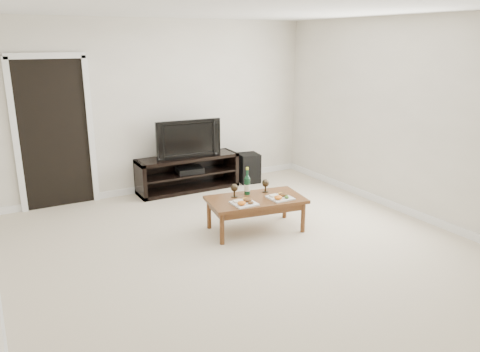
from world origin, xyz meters
name	(u,v)px	position (x,y,z in m)	size (l,w,h in m)	color
floor	(251,255)	(0.00, 0.00, 0.00)	(5.50, 5.50, 0.00)	beige
back_wall	(159,107)	(0.00, 2.77, 1.30)	(5.00, 0.04, 2.60)	silver
ceiling	(253,4)	(0.00, 0.00, 2.62)	(5.00, 5.50, 0.04)	white
doorway	(54,135)	(-1.55, 2.73, 1.02)	(0.90, 0.02, 2.05)	black
media_console	(188,173)	(0.32, 2.50, 0.28)	(1.59, 0.45, 0.55)	black
television	(187,138)	(0.32, 2.50, 0.84)	(1.01, 0.13, 0.58)	black
av_receiver	(190,170)	(0.35, 2.48, 0.33)	(0.40, 0.30, 0.08)	black
subwoofer	(249,168)	(1.38, 2.41, 0.24)	(0.32, 0.32, 0.48)	black
coffee_table	(256,214)	(0.41, 0.58, 0.21)	(1.17, 0.64, 0.42)	brown
plate_left	(244,201)	(0.17, 0.46, 0.45)	(0.27, 0.27, 0.07)	white
plate_right	(280,196)	(0.66, 0.42, 0.45)	(0.27, 0.27, 0.07)	white
wine_bottle	(247,181)	(0.39, 0.77, 0.59)	(0.07, 0.07, 0.35)	#0E361E
goblet_left	(234,190)	(0.20, 0.75, 0.51)	(0.09, 0.09, 0.17)	#31281B
goblet_right	(265,186)	(0.64, 0.73, 0.51)	(0.09, 0.09, 0.17)	#31281B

